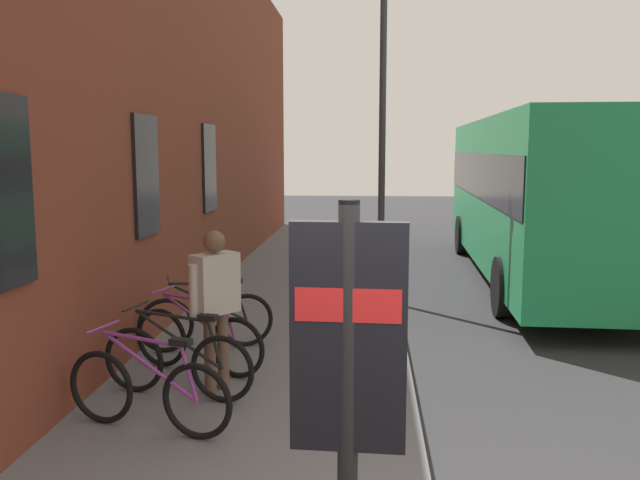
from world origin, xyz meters
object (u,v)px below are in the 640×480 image
Objects in this scene: bicycle_beside_lamp at (178,362)px; city_bus at (538,189)px; bicycle_far_end at (148,391)px; bicycle_nearest_sign at (198,340)px; pedestrian_crossing_street at (215,294)px; street_lamp at (383,109)px; transit_info_sign at (348,369)px; bicycle_by_door at (207,320)px.

city_bus is at bearing -36.36° from bicycle_beside_lamp.
bicycle_far_end and bicycle_nearest_sign have the same top height.
pedestrian_crossing_street is (-7.28, 5.16, -0.72)m from city_bus.
street_lamp is at bearing -26.60° from bicycle_nearest_sign.
transit_info_sign reaches higher than bicycle_beside_lamp.
bicycle_nearest_sign is 0.96m from pedestrian_crossing_street.
pedestrian_crossing_street is (-0.58, -0.35, 0.69)m from bicycle_nearest_sign.
bicycle_by_door is 0.71× the size of transit_info_sign.
bicycle_far_end is 1.35m from pedestrian_crossing_street.
transit_info_sign reaches higher than bicycle_nearest_sign.
bicycle_beside_lamp and bicycle_by_door have the same top height.
pedestrian_crossing_street reaches higher than bicycle_nearest_sign.
street_lamp is at bearing 124.69° from city_bus.
bicycle_nearest_sign is 0.71× the size of transit_info_sign.
bicycle_by_door is at bearing 17.47° from pedestrian_crossing_street.
street_lamp is (5.00, -1.86, 2.24)m from pedestrian_crossing_street.
bicycle_beside_lamp is 4.29m from transit_info_sign.
bicycle_beside_lamp is at bearing -1.81° from bicycle_far_end.
bicycle_by_door is 0.30× the size of street_lamp.
bicycle_far_end is 1.01× the size of bicycle_by_door.
city_bus is (5.80, -5.63, 1.41)m from bicycle_by_door.
bicycle_far_end is at bearing 146.44° from city_bus.
street_lamp reaches higher than city_bus.
street_lamp reaches higher than bicycle_by_door.
bicycle_nearest_sign is at bearing 23.19° from transit_info_sign.
street_lamp is at bearing -23.10° from bicycle_beside_lamp.
transit_info_sign is at bearing -159.33° from bicycle_by_door.
bicycle_nearest_sign is 0.91m from bicycle_by_door.
bicycle_far_end is at bearing 35.06° from transit_info_sign.
bicycle_far_end is 1.67m from bicycle_nearest_sign.
city_bus is (8.38, -5.56, 1.41)m from bicycle_far_end.
bicycle_nearest_sign is 8.80m from city_bus.
transit_info_sign is at bearing -156.81° from bicycle_nearest_sign.
street_lamp is at bearing -20.33° from bicycle_far_end.
bicycle_by_door is 0.16× the size of city_bus.
transit_info_sign is at bearing 177.99° from street_lamp.
street_lamp is at bearing -20.44° from pedestrian_crossing_street.
bicycle_far_end and bicycle_by_door have the same top height.
bicycle_beside_lamp is (0.86, -0.03, 0.00)m from bicycle_far_end.
city_bus reaches higher than bicycle_far_end.
bicycle_beside_lamp is at bearing 143.64° from city_bus.
bicycle_by_door is at bearing 135.87° from city_bus.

